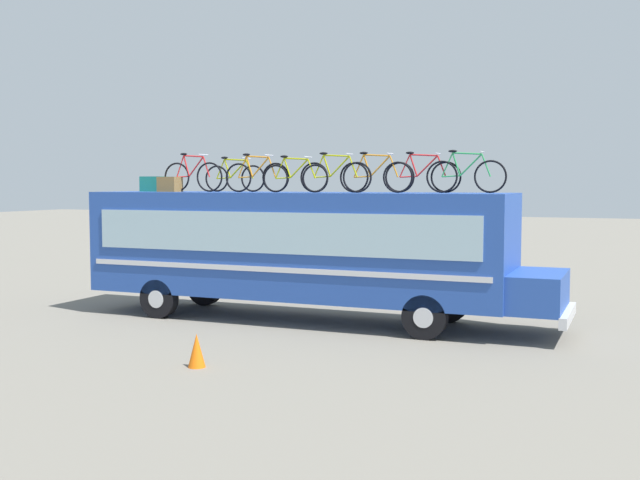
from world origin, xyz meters
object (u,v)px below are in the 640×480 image
luggage_bag_1 (154,184)px  rooftop_bicycle_7 (422,176)px  rooftop_bicycle_6 (376,176)px  rooftop_bicycle_2 (235,177)px  bus (302,246)px  luggage_bag_2 (170,184)px  traffic_cone (197,350)px  rooftop_bicycle_5 (335,176)px  rooftop_bicycle_3 (257,176)px  rooftop_bicycle_4 (295,177)px  rooftop_bicycle_1 (193,176)px  rooftop_bicycle_8 (466,175)px

luggage_bag_1 → rooftop_bicycle_7: rooftop_bicycle_7 is taller
rooftop_bicycle_6 → rooftop_bicycle_2: bearing=174.6°
luggage_bag_1 → bus: bearing=-2.8°
luggage_bag_2 → traffic_cone: (3.78, -4.88, -2.97)m
rooftop_bicycle_2 → rooftop_bicycle_5: bearing=-11.0°
bus → traffic_cone: bus is taller
rooftop_bicycle_3 → rooftop_bicycle_4: size_ratio=1.02×
rooftop_bicycle_6 → rooftop_bicycle_5: bearing=-166.9°
luggage_bag_1 → rooftop_bicycle_1: (1.39, -0.28, 0.21)m
rooftop_bicycle_2 → traffic_cone: bearing=-67.9°
rooftop_bicycle_2 → traffic_cone: size_ratio=2.81×
luggage_bag_1 → rooftop_bicycle_3: rooftop_bicycle_3 is taller
rooftop_bicycle_2 → rooftop_bicycle_6: bearing=-5.4°
bus → rooftop_bicycle_2: (-2.01, 0.31, 1.66)m
luggage_bag_2 → rooftop_bicycle_3: 2.58m
luggage_bag_1 → traffic_cone: size_ratio=1.09×
luggage_bag_1 → rooftop_bicycle_3: size_ratio=0.39×
rooftop_bicycle_1 → rooftop_bicycle_4: size_ratio=1.02×
luggage_bag_2 → rooftop_bicycle_4: rooftop_bicycle_4 is taller
rooftop_bicycle_3 → rooftop_bicycle_5: bearing=2.7°
rooftop_bicycle_4 → rooftop_bicycle_5: size_ratio=0.95×
bus → rooftop_bicycle_6: size_ratio=6.56×
luggage_bag_1 → rooftop_bicycle_4: rooftop_bicycle_4 is taller
rooftop_bicycle_1 → rooftop_bicycle_7: bearing=4.7°
rooftop_bicycle_4 → rooftop_bicycle_8: size_ratio=0.92×
bus → luggage_bag_2: (-3.60, -0.20, 1.48)m
bus → rooftop_bicycle_8: rooftop_bicycle_8 is taller
rooftop_bicycle_3 → rooftop_bicycle_7: (3.86, 0.77, 0.01)m
rooftop_bicycle_3 → rooftop_bicycle_5: (1.99, 0.09, 0.00)m
rooftop_bicycle_5 → rooftop_bicycle_6: 0.93m
luggage_bag_1 → luggage_bag_2: 0.88m
rooftop_bicycle_7 → rooftop_bicycle_8: bearing=-3.1°
rooftop_bicycle_1 → rooftop_bicycle_7: 5.85m
rooftop_bicycle_2 → rooftop_bicycle_5: size_ratio=0.97×
rooftop_bicycle_8 → traffic_cone: size_ratio=2.99×
luggage_bag_2 → rooftop_bicycle_7: bearing=5.4°
rooftop_bicycle_4 → bus: bearing=87.7°
rooftop_bicycle_8 → luggage_bag_2: bearing=-175.7°
bus → rooftop_bicycle_6: 2.51m
rooftop_bicycle_7 → rooftop_bicycle_8: 1.01m
rooftop_bicycle_6 → rooftop_bicycle_7: size_ratio=0.98×
luggage_bag_1 → rooftop_bicycle_3: (3.35, -0.57, 0.19)m
rooftop_bicycle_5 → rooftop_bicycle_6: size_ratio=1.01×
rooftop_bicycle_3 → rooftop_bicycle_6: (2.89, 0.30, 0.00)m
rooftop_bicycle_3 → traffic_cone: rooftop_bicycle_3 is taller
rooftop_bicycle_1 → traffic_cone: size_ratio=2.80×
luggage_bag_1 → rooftop_bicycle_2: (2.37, 0.10, 0.18)m
bus → rooftop_bicycle_4: bearing=-92.3°
rooftop_bicycle_2 → rooftop_bicycle_6: (3.87, -0.37, 0.02)m
luggage_bag_1 → rooftop_bicycle_6: (6.24, -0.27, 0.19)m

